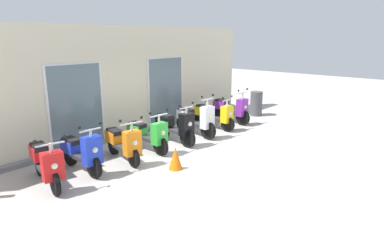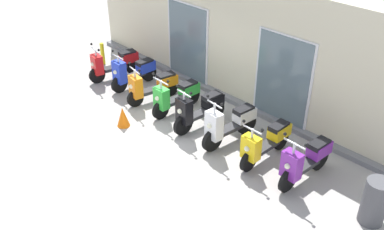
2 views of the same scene
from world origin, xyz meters
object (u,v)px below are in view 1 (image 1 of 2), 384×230
Objects in this scene: scooter_black at (175,126)px; scooter_yellow at (214,115)px; scooter_purple at (231,109)px; scooter_blue at (81,152)px; scooter_green at (147,134)px; scooter_red at (46,163)px; trash_bin at (256,104)px; scooter_orange at (123,142)px; traffic_cone at (175,158)px; scooter_white at (196,120)px.

scooter_yellow is at bearing 3.41° from scooter_black.
scooter_yellow is 0.99m from scooter_purple.
scooter_blue is 0.99× the size of scooter_green.
scooter_blue is at bearing 4.24° from scooter_red.
scooter_purple reaches higher than scooter_green.
scooter_red is 1.05× the size of scooter_blue.
scooter_black is 1.71× the size of trash_bin.
scooter_orange reaches higher than traffic_cone.
scooter_white is at bearing -177.57° from scooter_purple.
scooter_black is (2.81, -0.18, 0.04)m from scooter_blue.
scooter_yellow is (4.74, -0.07, -0.01)m from scooter_blue.
scooter_white is at bearing 179.54° from trash_bin.
scooter_orange is at bearing 179.74° from trash_bin.
scooter_yellow is (1.93, 0.12, -0.04)m from scooter_black.
scooter_red is at bearing 179.21° from trash_bin.
traffic_cone is (-4.26, -1.41, -0.24)m from scooter_purple.
scooter_red is 1.05× the size of scooter_orange.
scooter_blue reaches higher than scooter_green.
traffic_cone is (-1.34, -1.29, -0.24)m from scooter_black.
scooter_yellow is at bearing 23.29° from traffic_cone.
scooter_red is 2.70m from scooter_green.
scooter_red is 3.09× the size of traffic_cone.
scooter_white reaches higher than scooter_orange.
scooter_black is (3.64, -0.12, 0.03)m from scooter_red.
scooter_blue is 0.96× the size of scooter_purple.
scooter_green is 1.68× the size of trash_bin.
trash_bin is (6.24, -0.03, 0.00)m from scooter_orange.
scooter_purple is at bearing 175.82° from trash_bin.
scooter_white reaches higher than trash_bin.
scooter_green is at bearing 74.19° from traffic_cone.
scooter_black reaches higher than scooter_blue.
scooter_purple is at bearing 0.05° from scooter_green.
trash_bin is (8.09, -0.11, -0.02)m from scooter_red.
scooter_blue is at bearing 179.39° from scooter_purple.
trash_bin is (7.26, -0.17, -0.00)m from scooter_blue.
scooter_black is at bearing -1.89° from scooter_red.
scooter_white is 3.51m from trash_bin.
scooter_red is 2.71m from traffic_cone.
trash_bin is 1.78× the size of traffic_cone.
scooter_white is at bearing -0.00° from scooter_orange.
scooter_yellow reaches higher than trash_bin.
scooter_red is at bearing 148.49° from traffic_cone.
scooter_blue is 1.66× the size of trash_bin.
scooter_purple reaches higher than trash_bin.
scooter_white is 1.98m from scooter_purple.
scooter_blue is 0.94× the size of scooter_white.
trash_bin is at bearing -0.79° from scooter_red.
scooter_blue is at bearing 178.03° from scooter_green.
scooter_purple is at bearing 18.36° from traffic_cone.
scooter_purple is (6.56, 0.00, 0.03)m from scooter_red.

